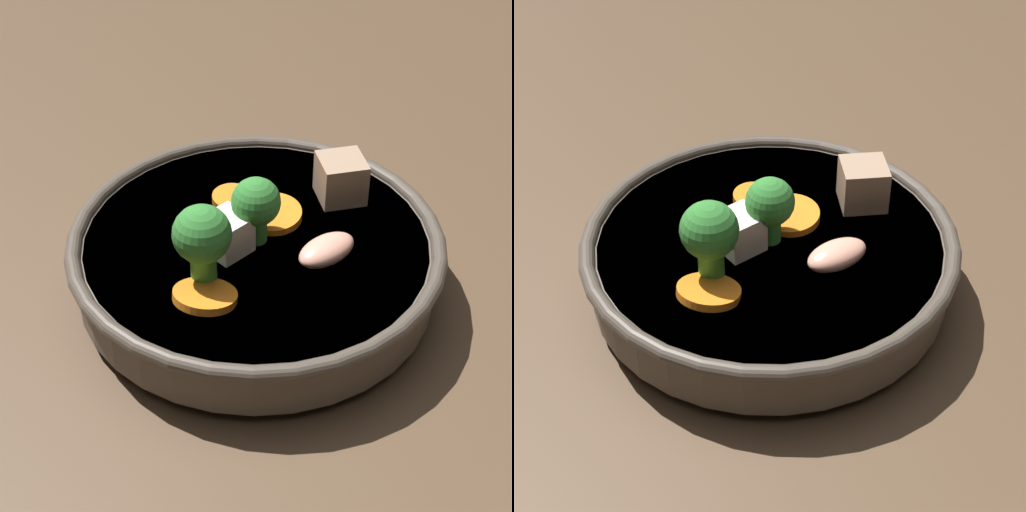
# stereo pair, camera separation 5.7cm
# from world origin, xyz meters

# --- Properties ---
(ground_plane) EXTENTS (3.00, 3.00, 0.00)m
(ground_plane) POSITION_xyz_m (0.00, 0.00, 0.00)
(ground_plane) COLOR #4C3826
(stirfry_bowl) EXTENTS (0.29, 0.29, 0.11)m
(stirfry_bowl) POSITION_xyz_m (0.00, 0.00, 0.04)
(stirfry_bowl) COLOR #51473D
(stirfry_bowl) RESTS_ON ground_plane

